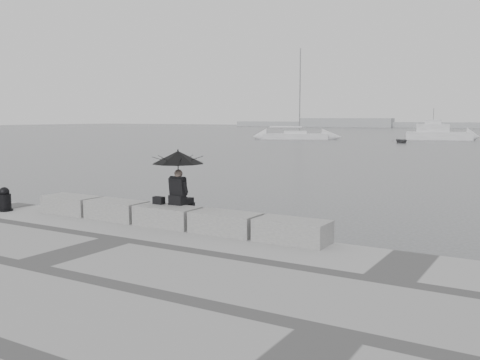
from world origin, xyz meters
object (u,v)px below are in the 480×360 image
Objects in this scene: mooring_bollard at (5,201)px; motor_cruiser at (439,133)px; seated_person at (178,163)px; sailboat_left at (295,136)px; dinghy at (401,141)px.

motor_cruiser is (-0.77, 68.91, 0.10)m from mooring_bollard.
sailboat_left is at bearing 109.73° from seated_person.
sailboat_left is 4.08× the size of dinghy.
mooring_bollard is 68.91m from motor_cruiser.
dinghy is (-3.20, 57.78, -0.53)m from mooring_bollard.
dinghy is at bearing 96.10° from seated_person.
seated_person is at bearing -92.50° from sailboat_left.
mooring_bollard is at bearing -98.53° from motor_cruiser.
seated_person is at bearing -93.96° from motor_cruiser.
seated_person is 0.11× the size of sailboat_left.
sailboat_left is 20.00m from motor_cruiser.
seated_person is 1.99× the size of mooring_bollard.
motor_cruiser is (18.14, 8.42, 0.39)m from sailboat_left.
mooring_bollard is at bearing -171.26° from seated_person.
motor_cruiser reaches higher than seated_person.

